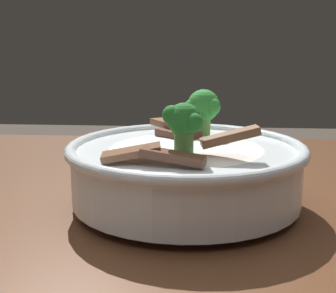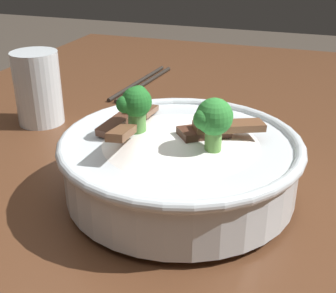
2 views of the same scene
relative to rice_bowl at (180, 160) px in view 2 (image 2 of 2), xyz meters
name	(u,v)px [view 2 (image 2 of 2)]	position (x,y,z in m)	size (l,w,h in m)	color
dining_table	(145,250)	(0.05, 0.06, -0.17)	(1.36, 0.86, 0.81)	#56331E
rice_bowl	(180,160)	(0.00, 0.00, 0.00)	(0.25, 0.25, 0.12)	silver
drinking_glass	(39,93)	(0.13, 0.26, 0.00)	(0.07, 0.07, 0.11)	white
chopsticks_pair	(142,83)	(0.35, 0.19, -0.04)	(0.22, 0.04, 0.01)	#28231E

